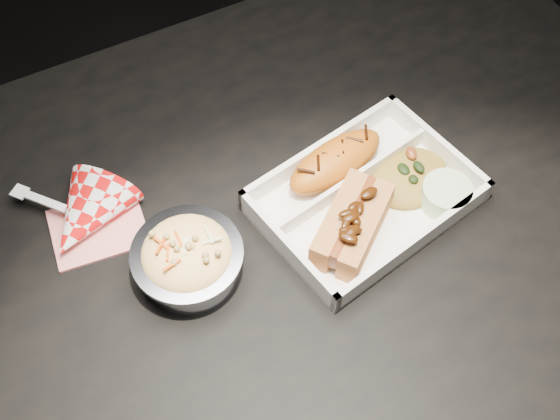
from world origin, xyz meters
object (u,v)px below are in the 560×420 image
(food_tray, at_px, (364,199))
(foil_coleslaw_cup, at_px, (188,258))
(napkin_fork, at_px, (85,218))
(dining_table, at_px, (256,286))
(fried_pastry, at_px, (336,161))
(hotdog, at_px, (352,223))

(food_tray, xyz_separation_m, foil_coleslaw_cup, (-0.23, 0.01, 0.02))
(foil_coleslaw_cup, height_order, napkin_fork, foil_coleslaw_cup)
(dining_table, height_order, napkin_fork, napkin_fork)
(dining_table, relative_size, fried_pastry, 8.61)
(dining_table, relative_size, food_tray, 4.30)
(foil_coleslaw_cup, bearing_deg, hotdog, -13.93)
(food_tray, xyz_separation_m, fried_pastry, (-0.01, 0.05, 0.02))
(fried_pastry, bearing_deg, food_tray, -79.38)
(dining_table, xyz_separation_m, hotdog, (0.11, -0.04, 0.12))
(food_tray, relative_size, hotdog, 2.10)
(food_tray, bearing_deg, dining_table, 168.38)
(dining_table, xyz_separation_m, foil_coleslaw_cup, (-0.08, 0.01, 0.12))
(dining_table, distance_m, fried_pastry, 0.19)
(food_tray, distance_m, hotdog, 0.06)
(hotdog, xyz_separation_m, napkin_fork, (-0.27, 0.16, -0.02))
(food_tray, height_order, napkin_fork, napkin_fork)
(hotdog, bearing_deg, dining_table, 124.04)
(foil_coleslaw_cup, distance_m, napkin_fork, 0.14)
(napkin_fork, bearing_deg, fried_pastry, 36.77)
(dining_table, bearing_deg, fried_pastry, 20.30)
(food_tray, distance_m, foil_coleslaw_cup, 0.23)
(dining_table, xyz_separation_m, napkin_fork, (-0.16, 0.12, 0.11))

